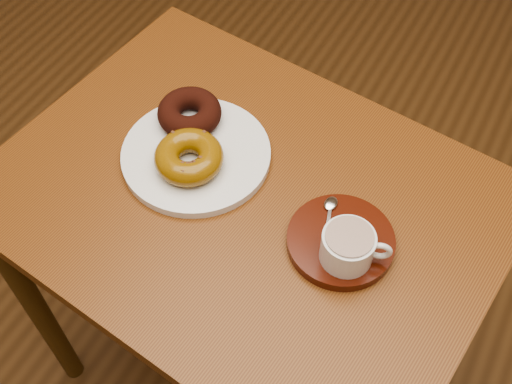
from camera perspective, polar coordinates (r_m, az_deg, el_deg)
The scene contains 7 objects.
cafe_table at distance 1.16m, azimuth -0.87°, elevation -3.81°, with size 0.89×0.71×0.77m.
donut_plate at distance 1.10m, azimuth -5.34°, elevation 3.33°, with size 0.26×0.26×0.02m, color white.
donut_cinnamon at distance 1.13m, azimuth -5.93°, elevation 7.03°, with size 0.11×0.11×0.04m, color black.
donut_caramel at distance 1.06m, azimuth -5.99°, elevation 3.11°, with size 0.13×0.13×0.04m.
saucer at distance 1.00m, azimuth 7.53°, elevation -4.35°, with size 0.17×0.17×0.02m, color #3E1208.
coffee_cup at distance 0.96m, azimuth 8.23°, elevation -4.81°, with size 0.10×0.08×0.06m.
teaspoon at distance 1.02m, azimuth 6.61°, elevation -1.40°, with size 0.04×0.09×0.01m.
Camera 1 is at (0.04, -0.32, 1.63)m, focal length 45.00 mm.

